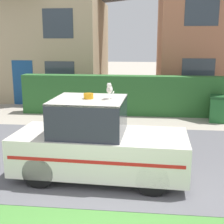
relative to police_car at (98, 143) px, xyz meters
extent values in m
cube|color=#5B5B60|center=(0.21, 1.30, -0.80)|extent=(28.00, 5.48, 0.01)
cube|color=#2D662D|center=(0.06, 6.12, 0.00)|extent=(8.30, 0.60, 1.62)
cylinder|color=black|center=(1.22, -0.75, -0.46)|extent=(0.68, 0.23, 0.67)
cylinder|color=black|center=(1.27, 0.65, -0.46)|extent=(0.68, 0.23, 0.67)
cylinder|color=black|center=(-1.15, -0.65, -0.46)|extent=(0.68, 0.23, 0.67)
cylinder|color=black|center=(-1.09, 0.74, -0.46)|extent=(0.68, 0.23, 0.67)
cube|color=silver|center=(0.06, 0.00, -0.19)|extent=(3.87, 1.74, 0.83)
cube|color=#232833|center=(-0.19, 0.01, 0.61)|extent=(1.60, 1.49, 0.78)
cube|color=silver|center=(-0.19, 0.01, 0.98)|extent=(1.60, 1.49, 0.04)
cube|color=red|center=(0.03, -0.80, -0.13)|extent=(3.62, 0.15, 0.07)
cube|color=red|center=(0.09, 0.80, -0.13)|extent=(3.62, 0.15, 0.07)
cylinder|color=orange|center=(-0.19, 0.01, 1.06)|extent=(0.21, 0.21, 0.12)
ellipsoid|color=silver|center=(0.27, 0.04, 1.20)|extent=(0.14, 0.20, 0.17)
ellipsoid|color=beige|center=(0.27, -0.03, 1.19)|extent=(0.07, 0.06, 0.09)
sphere|color=silver|center=(0.27, -0.04, 1.31)|extent=(0.10, 0.10, 0.10)
cone|color=silver|center=(0.24, -0.05, 1.35)|extent=(0.04, 0.04, 0.04)
cone|color=silver|center=(0.30, -0.04, 1.35)|extent=(0.04, 0.04, 0.04)
cylinder|color=silver|center=(0.34, 0.11, 1.13)|extent=(0.03, 0.16, 0.03)
cube|color=tan|center=(-4.89, 10.52, 1.73)|extent=(7.02, 5.72, 5.07)
cube|color=navy|center=(-4.75, 7.64, 0.24)|extent=(1.00, 0.02, 2.10)
cube|color=#333D47|center=(-2.95, 7.64, 0.61)|extent=(1.40, 0.02, 1.30)
cube|color=#333D47|center=(-2.95, 7.64, 2.94)|extent=(1.40, 0.02, 1.30)
cube|color=#333D47|center=(3.28, 7.32, 0.80)|extent=(1.40, 0.02, 1.30)
cube|color=#333D47|center=(3.28, 7.32, 3.45)|extent=(1.40, 0.02, 1.30)
cube|color=#23662D|center=(3.77, 5.34, -0.36)|extent=(0.67, 0.75, 0.90)
cube|color=#184720|center=(3.77, 5.34, 0.15)|extent=(0.70, 0.78, 0.10)
camera|label=1|loc=(1.03, -6.53, 2.25)|focal=50.00mm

